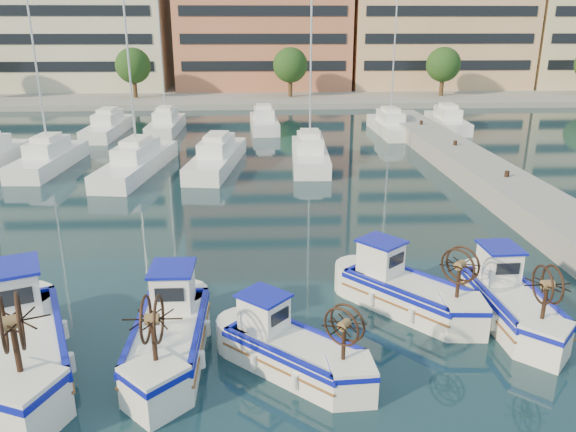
% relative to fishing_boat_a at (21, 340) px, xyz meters
% --- Properties ---
extents(ground, '(300.00, 300.00, 0.00)m').
position_rel_fishing_boat_a_xyz_m(ground, '(6.02, 0.36, -0.88)').
color(ground, '#17313D').
rests_on(ground, ground).
extents(quay, '(3.00, 60.00, 1.20)m').
position_rel_fishing_boat_a_xyz_m(quay, '(19.02, 8.36, -0.28)').
color(quay, gray).
rests_on(quay, ground).
extents(waterfront, '(180.00, 40.00, 25.60)m').
position_rel_fishing_boat_a_xyz_m(waterfront, '(15.25, 65.41, 10.22)').
color(waterfront, gray).
rests_on(waterfront, ground).
extents(yacht_marina, '(36.52, 23.55, 11.50)m').
position_rel_fishing_boat_a_xyz_m(yacht_marina, '(3.05, 27.99, -0.35)').
color(yacht_marina, white).
rests_on(yacht_marina, ground).
extents(fishing_boat_a, '(3.80, 5.30, 3.19)m').
position_rel_fishing_boat_a_xyz_m(fishing_boat_a, '(0.00, 0.00, 0.00)').
color(fishing_boat_a, white).
rests_on(fishing_boat_a, ground).
extents(fishing_boat_b, '(1.86, 4.49, 2.80)m').
position_rel_fishing_boat_a_xyz_m(fishing_boat_b, '(3.76, 0.44, -0.11)').
color(fishing_boat_b, white).
rests_on(fishing_boat_b, ground).
extents(fishing_boat_c, '(3.79, 3.63, 2.41)m').
position_rel_fishing_boat_a_xyz_m(fishing_boat_c, '(6.99, -0.33, -0.22)').
color(fishing_boat_c, white).
rests_on(fishing_boat_c, ground).
extents(fishing_boat_d, '(3.94, 4.16, 2.63)m').
position_rel_fishing_boat_a_xyz_m(fishing_boat_d, '(10.81, 2.81, -0.15)').
color(fishing_boat_d, white).
rests_on(fishing_boat_d, ground).
extents(fishing_boat_e, '(1.86, 4.24, 2.62)m').
position_rel_fishing_boat_a_xyz_m(fishing_boat_e, '(13.83, 1.90, -0.16)').
color(fishing_boat_e, white).
rests_on(fishing_boat_e, ground).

